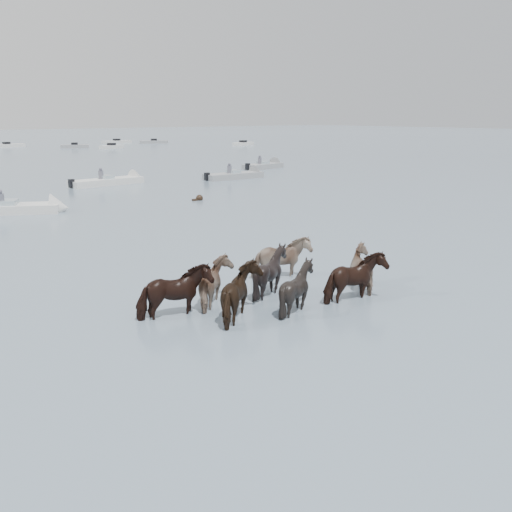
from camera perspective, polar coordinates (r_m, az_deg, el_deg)
ground at (r=14.70m, az=1.25°, el=-6.26°), size 400.00×400.00×0.00m
pony_herd at (r=15.81m, az=2.09°, el=-2.69°), size 7.67×4.26×1.66m
swimming_pony at (r=34.94m, az=-5.84°, el=5.84°), size 0.72×0.44×0.44m
motorboat_b at (r=32.69m, az=-22.44°, el=4.48°), size 5.69×4.00×1.92m
motorboat_c at (r=44.32m, az=-14.07°, el=7.41°), size 6.31×2.22×1.92m
motorboat_d at (r=47.10m, az=-1.53°, el=8.21°), size 5.78×1.79×1.92m
motorboat_e at (r=56.13m, az=1.20°, el=9.17°), size 5.18×2.42×1.92m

